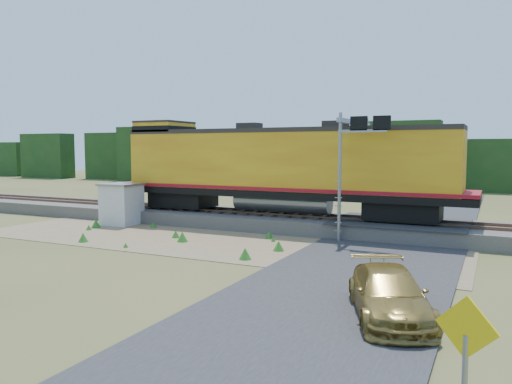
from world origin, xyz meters
The scene contains 12 objects.
ground centered at (0.00, 0.00, 0.00)m, with size 140.00×140.00×0.00m, color #475123.
ballast centered at (0.00, 6.00, 0.40)m, with size 70.00×5.00×0.80m, color slate.
rails centered at (0.00, 6.00, 0.88)m, with size 70.00×1.54×0.16m.
dirt_shoulder centered at (-2.00, 0.50, 0.01)m, with size 26.00×8.00×0.03m, color #8C7754.
road centered at (7.00, 0.74, 0.09)m, with size 7.00×66.00×0.86m.
tree_line_north centered at (0.00, 38.00, 3.07)m, with size 130.00×3.00×6.50m.
weed_clumps centered at (-3.50, 0.10, 0.00)m, with size 15.00×6.20×0.56m, color #2C7020, non-canonical shape.
locomotive centered at (-0.20, 6.00, 3.71)m, with size 21.63×3.30×5.58m.
shed centered at (-9.43, 2.90, 1.31)m, with size 2.27×2.27×2.59m.
signal_gantry centered at (4.77, 5.35, 4.95)m, with size 2.60×6.20×6.55m.
road_sign centered at (11.29, -13.79, 1.70)m, with size 0.88×0.38×2.69m.
car centered at (9.00, -7.35, 0.69)m, with size 1.92×4.72×1.37m, color olive.
Camera 1 is at (11.59, -21.28, 4.76)m, focal length 35.00 mm.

